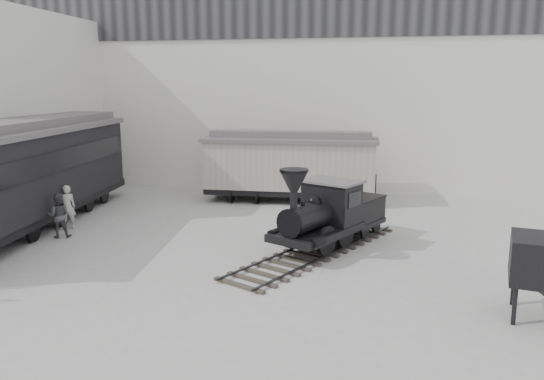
% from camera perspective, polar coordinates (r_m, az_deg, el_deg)
% --- Properties ---
extents(ground, '(90.00, 90.00, 0.00)m').
position_cam_1_polar(ground, '(15.60, -4.24, -10.00)').
color(ground, '#9E9E9B').
extents(north_wall, '(34.00, 2.51, 11.00)m').
position_cam_1_polar(north_wall, '(29.28, 3.11, 11.03)').
color(north_wall, silver).
rests_on(north_wall, ground).
extents(west_pavilion, '(7.00, 12.11, 9.00)m').
position_cam_1_polar(west_pavilion, '(30.18, -27.08, 7.83)').
color(west_pavilion, silver).
rests_on(west_pavilion, ground).
extents(locomotive, '(5.54, 8.33, 2.98)m').
position_cam_1_polar(locomotive, '(18.58, 5.92, -2.98)').
color(locomotive, '#322D29').
rests_on(locomotive, ground).
extents(boxcar, '(8.49, 2.76, 3.46)m').
position_cam_1_polar(boxcar, '(25.95, 1.94, 2.74)').
color(boxcar, black).
rests_on(boxcar, ground).
extents(passenger_coach, '(4.50, 15.21, 4.01)m').
position_cam_1_polar(passenger_coach, '(22.88, -25.29, 1.53)').
color(passenger_coach, black).
rests_on(passenger_coach, ground).
extents(visitor_a, '(0.77, 0.74, 1.78)m').
position_cam_1_polar(visitor_a, '(22.51, -21.18, -1.73)').
color(visitor_a, '#B7B6AE').
rests_on(visitor_a, ground).
extents(visitor_b, '(1.01, 0.91, 1.69)m').
position_cam_1_polar(visitor_b, '(21.40, -21.97, -2.55)').
color(visitor_b, '#434348').
rests_on(visitor_b, ground).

